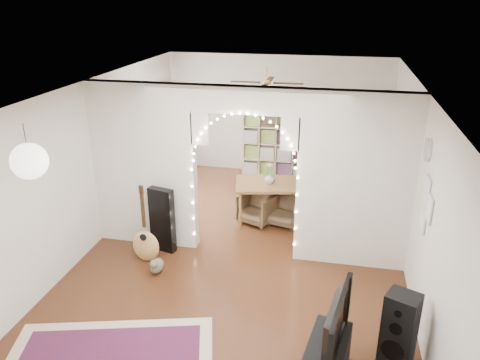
% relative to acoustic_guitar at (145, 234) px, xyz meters
% --- Properties ---
extents(floor, '(7.50, 7.50, 0.00)m').
position_rel_acoustic_guitar_xyz_m(floor, '(1.45, 0.64, -0.48)').
color(floor, black).
rests_on(floor, ground).
extents(ceiling, '(5.00, 7.50, 0.02)m').
position_rel_acoustic_guitar_xyz_m(ceiling, '(1.45, 0.64, 2.22)').
color(ceiling, white).
rests_on(ceiling, wall_back).
extents(wall_back, '(5.00, 0.02, 2.70)m').
position_rel_acoustic_guitar_xyz_m(wall_back, '(1.45, 4.39, 0.87)').
color(wall_back, silver).
rests_on(wall_back, floor).
extents(wall_front, '(5.00, 0.02, 2.70)m').
position_rel_acoustic_guitar_xyz_m(wall_front, '(1.45, -3.11, 0.87)').
color(wall_front, silver).
rests_on(wall_front, floor).
extents(wall_left, '(0.02, 7.50, 2.70)m').
position_rel_acoustic_guitar_xyz_m(wall_left, '(-1.05, 0.64, 0.87)').
color(wall_left, silver).
rests_on(wall_left, floor).
extents(wall_right, '(0.02, 7.50, 2.70)m').
position_rel_acoustic_guitar_xyz_m(wall_right, '(3.95, 0.64, 0.87)').
color(wall_right, silver).
rests_on(wall_right, floor).
extents(divider_wall, '(5.00, 0.20, 2.70)m').
position_rel_acoustic_guitar_xyz_m(divider_wall, '(1.45, 0.64, 0.95)').
color(divider_wall, silver).
rests_on(divider_wall, floor).
extents(fairy_lights, '(1.64, 0.04, 1.60)m').
position_rel_acoustic_guitar_xyz_m(fairy_lights, '(1.45, 0.51, 1.07)').
color(fairy_lights, '#FFEABF').
rests_on(fairy_lights, divider_wall).
extents(window, '(0.04, 1.20, 1.40)m').
position_rel_acoustic_guitar_xyz_m(window, '(-1.02, 2.44, 1.02)').
color(window, white).
rests_on(window, wall_left).
extents(wall_clock, '(0.03, 0.31, 0.31)m').
position_rel_acoustic_guitar_xyz_m(wall_clock, '(3.93, 0.04, 1.62)').
color(wall_clock, white).
rests_on(wall_clock, wall_right).
extents(picture_frames, '(0.02, 0.50, 0.70)m').
position_rel_acoustic_guitar_xyz_m(picture_frames, '(3.93, -0.36, 1.02)').
color(picture_frames, white).
rests_on(picture_frames, wall_right).
extents(paper_lantern, '(0.40, 0.40, 0.40)m').
position_rel_acoustic_guitar_xyz_m(paper_lantern, '(-0.45, -1.76, 1.77)').
color(paper_lantern, white).
rests_on(paper_lantern, ceiling).
extents(ceiling_fan, '(1.10, 1.10, 0.30)m').
position_rel_acoustic_guitar_xyz_m(ceiling_fan, '(1.45, 2.64, 1.92)').
color(ceiling_fan, gold).
rests_on(ceiling_fan, ceiling).
extents(guitar_case, '(0.44, 0.23, 1.09)m').
position_rel_acoustic_guitar_xyz_m(guitar_case, '(0.14, 0.39, 0.07)').
color(guitar_case, black).
rests_on(guitar_case, floor).
extents(acoustic_guitar, '(0.45, 0.21, 1.09)m').
position_rel_acoustic_guitar_xyz_m(acoustic_guitar, '(0.00, 0.00, 0.00)').
color(acoustic_guitar, tan).
rests_on(acoustic_guitar, floor).
extents(tabby_cat, '(0.21, 0.45, 0.30)m').
position_rel_acoustic_guitar_xyz_m(tabby_cat, '(0.28, -0.29, -0.35)').
color(tabby_cat, brown).
rests_on(tabby_cat, floor).
extents(floor_speaker, '(0.44, 0.42, 0.90)m').
position_rel_acoustic_guitar_xyz_m(floor_speaker, '(3.63, -1.45, -0.03)').
color(floor_speaker, black).
rests_on(floor_speaker, floor).
extents(tv, '(0.31, 1.08, 0.62)m').
position_rel_acoustic_guitar_xyz_m(tv, '(2.85, -1.97, 0.33)').
color(tv, black).
rests_on(tv, media_console).
extents(bookcase, '(1.54, 0.44, 1.57)m').
position_rel_acoustic_guitar_xyz_m(bookcase, '(1.48, 4.14, 0.31)').
color(bookcase, beige).
rests_on(bookcase, floor).
extents(dining_table, '(1.33, 1.02, 0.76)m').
position_rel_acoustic_guitar_xyz_m(dining_table, '(1.67, 1.79, 0.21)').
color(dining_table, brown).
rests_on(dining_table, floor).
extents(flower_vase, '(0.22, 0.22, 0.19)m').
position_rel_acoustic_guitar_xyz_m(flower_vase, '(1.67, 1.79, 0.37)').
color(flower_vase, silver).
rests_on(flower_vase, dining_table).
extents(dining_chair_left, '(0.77, 0.78, 0.55)m').
position_rel_acoustic_guitar_xyz_m(dining_chair_left, '(1.47, 1.71, -0.20)').
color(dining_chair_left, brown).
rests_on(dining_chair_left, floor).
extents(dining_chair_right, '(0.70, 0.71, 0.54)m').
position_rel_acoustic_guitar_xyz_m(dining_chair_right, '(1.98, 1.74, -0.21)').
color(dining_chair_right, brown).
rests_on(dining_chair_right, floor).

